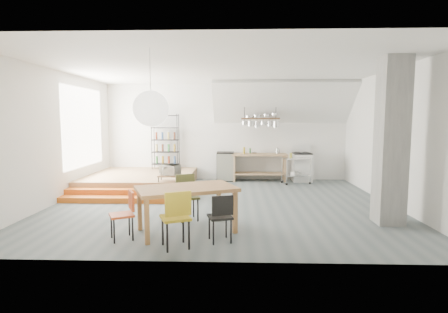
{
  "coord_description": "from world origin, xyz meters",
  "views": [
    {
      "loc": [
        0.32,
        -8.27,
        2.01
      ],
      "look_at": [
        0.02,
        0.8,
        1.06
      ],
      "focal_mm": 28.0,
      "sensor_mm": 36.0,
      "label": 1
    }
  ],
  "objects_px": {
    "stove": "(302,167)",
    "rolling_cart": "(296,167)",
    "mini_fridge": "(225,166)",
    "dining_table": "(186,192)"
  },
  "relations": [
    {
      "from": "mini_fridge",
      "to": "stove",
      "type": "bearing_deg",
      "value": -1.0
    },
    {
      "from": "stove",
      "to": "rolling_cart",
      "type": "xyz_separation_m",
      "value": [
        -0.27,
        -0.46,
        0.06
      ]
    },
    {
      "from": "rolling_cart",
      "to": "mini_fridge",
      "type": "xyz_separation_m",
      "value": [
        -2.25,
        0.5,
        -0.07
      ]
    },
    {
      "from": "stove",
      "to": "rolling_cart",
      "type": "bearing_deg",
      "value": -120.53
    },
    {
      "from": "mini_fridge",
      "to": "dining_table",
      "type": "bearing_deg",
      "value": -95.78
    },
    {
      "from": "stove",
      "to": "dining_table",
      "type": "height_order",
      "value": "stove"
    },
    {
      "from": "stove",
      "to": "mini_fridge",
      "type": "height_order",
      "value": "stove"
    },
    {
      "from": "dining_table",
      "to": "rolling_cart",
      "type": "xyz_separation_m",
      "value": [
        2.79,
        4.85,
        -0.19
      ]
    },
    {
      "from": "stove",
      "to": "rolling_cart",
      "type": "relative_size",
      "value": 1.27
    },
    {
      "from": "dining_table",
      "to": "mini_fridge",
      "type": "bearing_deg",
      "value": 60.65
    }
  ]
}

